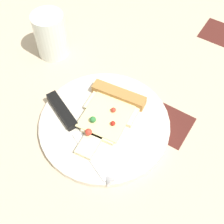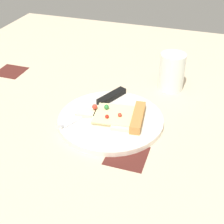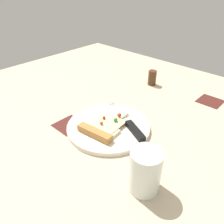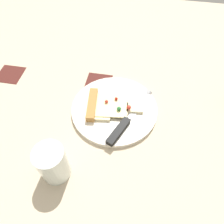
% 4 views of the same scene
% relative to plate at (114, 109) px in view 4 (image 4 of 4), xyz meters
% --- Properties ---
extents(ground_plane, '(1.54, 1.54, 0.03)m').
position_rel_plate_xyz_m(ground_plane, '(-0.01, -0.08, -0.02)').
color(ground_plane, '#C6B293').
rests_on(ground_plane, ground).
extents(plate, '(0.27, 0.27, 0.01)m').
position_rel_plate_xyz_m(plate, '(0.00, 0.00, 0.00)').
color(plate, silver).
rests_on(plate, ground_plane).
extents(pizza_slice, '(0.12, 0.18, 0.03)m').
position_rel_plate_xyz_m(pizza_slice, '(0.00, -0.03, 0.02)').
color(pizza_slice, beige).
rests_on(pizza_slice, plate).
extents(knife, '(0.23, 0.12, 0.02)m').
position_rel_plate_xyz_m(knife, '(0.05, 0.05, 0.01)').
color(knife, silver).
rests_on(knife, plate).
extents(drinking_glass, '(0.07, 0.07, 0.11)m').
position_rel_plate_xyz_m(drinking_glass, '(0.23, -0.11, 0.05)').
color(drinking_glass, silver).
rests_on(drinking_glass, ground_plane).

